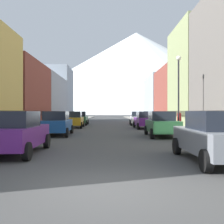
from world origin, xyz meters
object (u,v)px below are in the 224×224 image
potted_plant_0 (207,126)px  pedestrian_0 (179,121)px  car_right_0 (215,136)px  car_right_3 (138,118)px  car_right_2 (145,120)px  car_right_1 (162,124)px  car_left_3 (80,118)px  streetlamp_right (179,82)px  car_left_0 (16,132)px  car_left_1 (57,123)px  car_left_2 (74,120)px

potted_plant_0 → pedestrian_0: pedestrian_0 is taller
car_right_0 → car_right_3: 25.20m
car_right_0 → car_right_3: same height
car_right_2 → pedestrian_0: (2.45, -4.16, 0.04)m
car_right_1 → potted_plant_0: size_ratio=4.25×
car_left_3 → streetlamp_right: streetlamp_right is taller
car_left_3 → car_right_2: size_ratio=0.99×
car_left_0 → car_right_2: bearing=65.0°
car_left_1 → car_right_1: 7.65m
car_left_3 → car_right_2: (7.60, -7.60, 0.00)m
car_right_3 → pedestrian_0: (2.45, -11.20, 0.04)m
car_right_3 → car_left_1: bearing=-117.1°
pedestrian_0 → streetlamp_right: (-0.90, -3.19, 3.04)m
pedestrian_0 → streetlamp_right: bearing=-105.7°
car_right_0 → potted_plant_0: (3.20, 9.49, -0.16)m
car_right_0 → potted_plant_0: 10.02m
car_right_0 → potted_plant_0: bearing=71.4°
car_right_0 → pedestrian_0: bearing=80.1°
car_right_2 → streetlamp_right: bearing=-78.1°
car_left_3 → car_right_3: bearing=-4.2°
car_right_1 → car_right_2: size_ratio=1.00×
car_right_1 → car_right_3: (-0.00, 15.76, 0.00)m
car_right_3 → pedestrian_0: bearing=-77.6°
car_left_1 → car_right_3: bearing=62.9°
car_left_1 → car_right_1: same height
car_right_0 → car_right_3: size_ratio=0.98×
car_left_2 → pedestrian_0: pedestrian_0 is taller
car_left_0 → streetlamp_right: size_ratio=0.76×
car_left_0 → car_right_0: (7.60, -1.83, 0.00)m
potted_plant_0 → streetlamp_right: size_ratio=0.18×
pedestrian_0 → car_left_2: bearing=150.4°
streetlamp_right → car_right_2: bearing=101.9°
car_left_0 → car_right_1: bearing=45.0°
car_left_2 → pedestrian_0: (10.05, -5.71, 0.04)m
car_left_3 → car_right_2: 10.75m
car_left_2 → car_right_3: (7.60, 5.49, 0.00)m
car_right_1 → car_left_1: bearing=173.2°
car_left_0 → car_right_3: (7.60, 23.36, 0.00)m
car_left_0 → car_right_3: size_ratio=0.99×
car_left_3 → car_right_1: 18.00m
car_left_2 → car_right_3: same height
car_left_0 → car_left_3: size_ratio=1.00×
car_left_2 → car_right_1: (7.60, -10.26, 0.00)m
car_left_1 → pedestrian_0: 10.69m
car_left_3 → streetlamp_right: (9.15, -14.96, 3.09)m
car_left_0 → car_left_2: 17.87m
car_left_2 → streetlamp_right: 13.13m
car_left_1 → streetlamp_right: size_ratio=0.76×
car_left_2 → car_right_0: (7.60, -19.70, 0.00)m
car_left_0 → car_left_3: 23.93m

